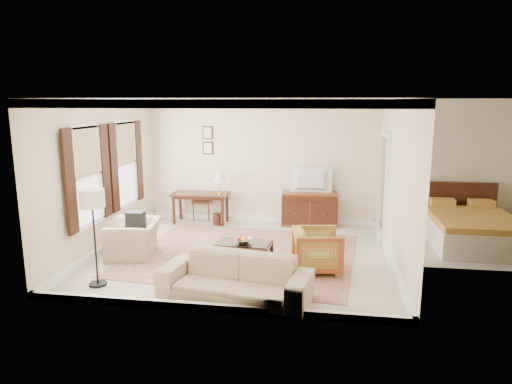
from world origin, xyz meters
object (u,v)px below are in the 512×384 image
(tv, at_px, (311,172))
(club_armchair, at_px, (134,233))
(writing_desk, at_px, (200,198))
(striped_armchair, at_px, (317,248))
(sideboard, at_px, (310,209))
(coffee_table, at_px, (244,248))
(sofa, at_px, (235,271))

(tv, height_order, club_armchair, tv)
(writing_desk, xyz_separation_m, striped_armchair, (2.81, -2.74, -0.21))
(writing_desk, bearing_deg, tv, 3.03)
(tv, relative_size, club_armchair, 0.92)
(writing_desk, distance_m, sideboard, 2.59)
(tv, distance_m, striped_armchair, 3.01)
(sideboard, height_order, striped_armchair, striped_armchair)
(coffee_table, xyz_separation_m, striped_armchair, (1.30, -0.10, 0.09))
(tv, relative_size, coffee_table, 0.93)
(sideboard, relative_size, striped_armchair, 1.59)
(tv, height_order, striped_armchair, tv)
(writing_desk, height_order, sideboard, sideboard)
(tv, relative_size, striped_armchair, 1.17)
(sideboard, distance_m, tv, 0.87)
(striped_armchair, bearing_deg, sofa, 129.06)
(striped_armchair, relative_size, sofa, 0.37)
(writing_desk, relative_size, striped_armchair, 1.65)
(sofa, bearing_deg, writing_desk, 121.66)
(writing_desk, height_order, coffee_table, writing_desk)
(coffee_table, height_order, club_armchair, club_armchair)
(sideboard, relative_size, tv, 1.36)
(writing_desk, bearing_deg, coffee_table, -60.18)
(writing_desk, height_order, club_armchair, club_armchair)
(striped_armchair, height_order, club_armchair, club_armchair)
(sideboard, distance_m, club_armchair, 4.13)
(sideboard, relative_size, club_armchair, 1.25)
(striped_armchair, xyz_separation_m, sofa, (-1.16, -1.31, 0.03))
(coffee_table, distance_m, striped_armchair, 1.30)
(coffee_table, bearing_deg, club_armchair, 175.75)
(tv, xyz_separation_m, coffee_table, (-1.06, -2.78, -0.95))
(sideboard, relative_size, sofa, 0.58)
(writing_desk, bearing_deg, sofa, -67.90)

